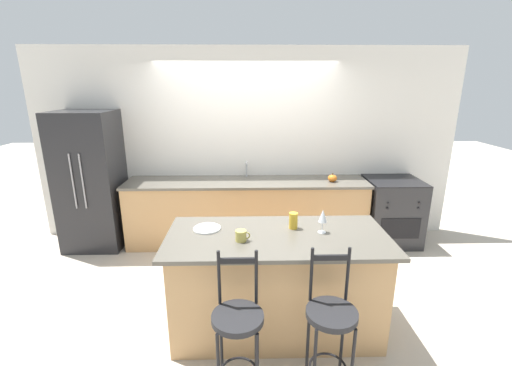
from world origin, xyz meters
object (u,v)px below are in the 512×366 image
(tumbler_cup, at_px, (293,221))
(pumpkin_decoration, at_px, (332,178))
(coffee_mug, at_px, (241,236))
(bar_stool_near, at_px, (238,329))
(refrigerator, at_px, (91,181))
(dinner_plate, at_px, (207,228))
(wine_glass, at_px, (323,216))
(bar_stool_far, at_px, (331,325))
(oven_range, at_px, (391,211))

(tumbler_cup, bearing_deg, pumpkin_decoration, 65.37)
(coffee_mug, relative_size, tumbler_cup, 0.84)
(bar_stool_near, height_order, pumpkin_decoration, bar_stool_near)
(coffee_mug, distance_m, pumpkin_decoration, 2.23)
(coffee_mug, bearing_deg, pumpkin_decoration, 57.10)
(refrigerator, height_order, dinner_plate, refrigerator)
(wine_glass, xyz_separation_m, coffee_mug, (-0.71, -0.15, -0.11))
(refrigerator, bearing_deg, tumbler_cup, -33.30)
(tumbler_cup, xyz_separation_m, pumpkin_decoration, (0.75, 1.63, -0.06))
(dinner_plate, relative_size, coffee_mug, 1.99)
(refrigerator, xyz_separation_m, dinner_plate, (1.76, -1.67, 0.02))
(tumbler_cup, bearing_deg, bar_stool_far, -77.95)
(refrigerator, bearing_deg, bar_stool_far, -42.49)
(oven_range, height_order, wine_glass, wine_glass)
(refrigerator, xyz_separation_m, oven_range, (4.17, -0.00, -0.47))
(coffee_mug, distance_m, tumbler_cup, 0.53)
(bar_stool_far, bearing_deg, dinner_plate, 139.32)
(oven_range, distance_m, bar_stool_far, 2.88)
(bar_stool_near, bearing_deg, bar_stool_far, 2.39)
(coffee_mug, bearing_deg, refrigerator, 137.33)
(refrigerator, distance_m, coffee_mug, 2.82)
(pumpkin_decoration, bearing_deg, refrigerator, 179.30)
(bar_stool_near, height_order, coffee_mug, bar_stool_near)
(dinner_plate, xyz_separation_m, pumpkin_decoration, (1.52, 1.63, 0.00))
(dinner_plate, bearing_deg, bar_stool_far, -40.68)
(refrigerator, bearing_deg, pumpkin_decoration, -0.70)
(refrigerator, distance_m, wine_glass, 3.30)
(wine_glass, bearing_deg, coffee_mug, -167.93)
(oven_range, relative_size, coffee_mug, 7.43)
(bar_stool_near, distance_m, wine_glass, 1.17)
(refrigerator, relative_size, coffee_mug, 15.04)
(bar_stool_far, relative_size, wine_glass, 5.17)
(refrigerator, height_order, coffee_mug, refrigerator)
(oven_range, relative_size, tumbler_cup, 6.25)
(tumbler_cup, bearing_deg, oven_range, 45.72)
(refrigerator, relative_size, bar_stool_far, 1.69)
(bar_stool_near, xyz_separation_m, dinner_plate, (-0.30, 0.85, 0.39))
(dinner_plate, relative_size, tumbler_cup, 1.68)
(dinner_plate, distance_m, pumpkin_decoration, 2.23)
(bar_stool_near, bearing_deg, pumpkin_decoration, 63.61)
(oven_range, bearing_deg, pumpkin_decoration, -177.58)
(bar_stool_near, height_order, bar_stool_far, same)
(wine_glass, distance_m, tumbler_cup, 0.27)
(wine_glass, bearing_deg, tumbler_cup, 158.95)
(refrigerator, xyz_separation_m, bar_stool_near, (2.06, -2.52, -0.37))
(bar_stool_far, relative_size, tumbler_cup, 7.50)
(refrigerator, distance_m, oven_range, 4.19)
(refrigerator, distance_m, dinner_plate, 2.43)
(wine_glass, bearing_deg, bar_stool_near, -133.89)
(wine_glass, height_order, pumpkin_decoration, wine_glass)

